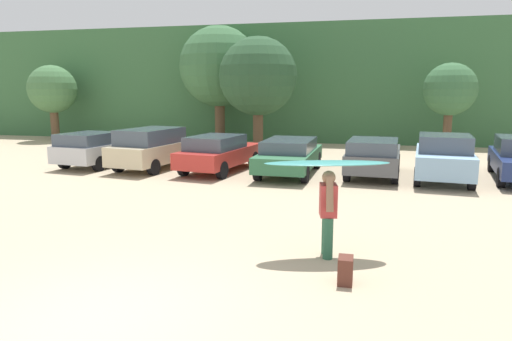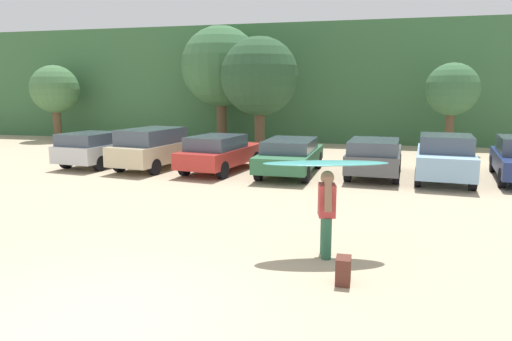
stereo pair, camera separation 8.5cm
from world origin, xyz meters
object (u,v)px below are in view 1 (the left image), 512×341
(parked_car_silver, at_px, (102,148))
(parked_car_red, at_px, (219,152))
(parked_car_champagne, at_px, (157,147))
(parked_car_sky_blue, at_px, (444,157))
(parked_car_forest_green, at_px, (290,155))
(parked_car_dark_gray, at_px, (374,156))
(surfboard_teal, at_px, (327,163))
(person_adult, at_px, (328,208))
(backpack_dropped, at_px, (345,270))

(parked_car_silver, xyz_separation_m, parked_car_red, (5.26, -0.33, 0.01))
(parked_car_champagne, distance_m, parked_car_sky_blue, 10.87)
(parked_car_forest_green, xyz_separation_m, parked_car_sky_blue, (5.41, -0.04, 0.10))
(parked_car_dark_gray, bearing_deg, surfboard_teal, 177.67)
(parked_car_champagne, distance_m, parked_car_red, 2.72)
(parked_car_champagne, bearing_deg, person_adult, -129.52)
(parked_car_forest_green, height_order, backpack_dropped, parked_car_forest_green)
(parked_car_sky_blue, bearing_deg, backpack_dropped, 169.53)
(parked_car_red, distance_m, person_adult, 9.72)
(parked_car_silver, height_order, surfboard_teal, surfboard_teal)
(parked_car_red, bearing_deg, parked_car_champagne, 95.19)
(parked_car_red, distance_m, parked_car_dark_gray, 5.82)
(parked_car_red, xyz_separation_m, backpack_dropped, (5.24, -9.63, -0.53))
(surfboard_teal, relative_size, backpack_dropped, 5.49)
(parked_car_red, bearing_deg, backpack_dropped, -142.22)
(parked_car_sky_blue, relative_size, backpack_dropped, 9.78)
(parked_car_red, bearing_deg, parked_car_forest_green, -79.79)
(parked_car_forest_green, relative_size, parked_car_sky_blue, 1.09)
(parked_car_silver, relative_size, parked_car_sky_blue, 1.08)
(parked_car_champagne, bearing_deg, parked_car_dark_gray, -80.15)
(person_adult, bearing_deg, parked_car_champagne, -59.18)
(parked_car_sky_blue, distance_m, person_adult, 9.06)
(parked_car_silver, relative_size, backpack_dropped, 10.54)
(parked_car_champagne, distance_m, parked_car_forest_green, 5.47)
(parked_car_forest_green, distance_m, backpack_dropped, 10.01)
(parked_car_silver, relative_size, person_adult, 2.87)
(parked_car_silver, relative_size, surfboard_teal, 1.92)
(parked_car_forest_green, height_order, surfboard_teal, surfboard_teal)
(parked_car_champagne, height_order, surfboard_teal, surfboard_teal)
(surfboard_teal, bearing_deg, parked_car_dark_gray, -112.78)
(parked_car_red, relative_size, person_adult, 2.78)
(parked_car_champagne, relative_size, parked_car_dark_gray, 1.10)
(parked_car_silver, bearing_deg, surfboard_teal, -122.90)
(parked_car_champagne, height_order, parked_car_red, parked_car_champagne)
(parked_car_sky_blue, bearing_deg, parked_car_champagne, 95.42)
(person_adult, distance_m, backpack_dropped, 1.46)
(parked_car_champagne, xyz_separation_m, surfboard_teal, (7.51, -8.47, 0.92))
(parked_car_dark_gray, height_order, surfboard_teal, surfboard_teal)
(parked_car_silver, xyz_separation_m, person_adult, (10.11, -8.76, 0.19))
(person_adult, bearing_deg, backpack_dropped, 97.64)
(parked_car_champagne, bearing_deg, surfboard_teal, -129.24)
(parked_car_silver, height_order, parked_car_dark_gray, parked_car_silver)
(parked_car_forest_green, bearing_deg, parked_car_sky_blue, -88.76)
(parked_car_silver, relative_size, parked_car_dark_gray, 1.06)
(backpack_dropped, bearing_deg, parked_car_champagne, 128.98)
(parked_car_silver, distance_m, backpack_dropped, 14.49)
(parked_car_silver, xyz_separation_m, parked_car_dark_gray, (11.08, -0.05, 0.02))
(parked_car_champagne, relative_size, person_adult, 2.98)
(parked_car_red, height_order, parked_car_sky_blue, parked_car_sky_blue)
(parked_car_champagne, xyz_separation_m, person_adult, (7.56, -8.61, 0.08))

